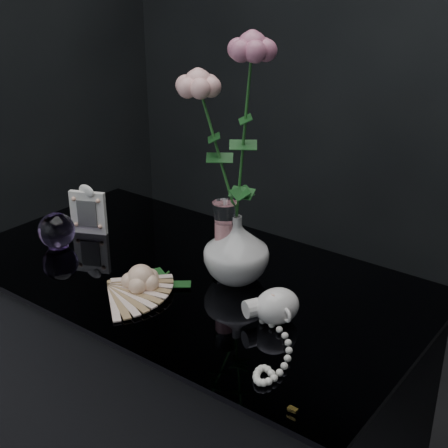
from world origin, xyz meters
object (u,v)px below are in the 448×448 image
Objects in this scene: picture_frame at (88,209)px; loose_rose at (141,278)px; paperweight at (57,230)px; pearl_jar at (277,305)px; wine_glass at (225,241)px; vase at (236,248)px.

picture_frame is 0.35m from loose_rose.
loose_rose is at bearing -6.37° from paperweight.
pearl_jar is (0.60, 0.04, -0.01)m from paperweight.
paperweight is at bearing -148.65° from pearl_jar.
paperweight is 0.49× the size of loose_rose.
picture_frame is 0.61m from pearl_jar.
wine_glass reaches higher than loose_rose.
wine_glass reaches higher than paperweight.
pearl_jar is at bearing 6.04° from loose_rose.
wine_glass is 0.69× the size of pearl_jar.
vase is 0.03m from wine_glass.
picture_frame is at bearing 91.73° from paperweight.
wine_glass reaches higher than pearl_jar.
loose_rose is 0.69× the size of pearl_jar.
loose_rose is at bearing -138.18° from pearl_jar.
vase is at bearing -20.98° from picture_frame.
picture_frame is 0.73× the size of loose_rose.
loose_rose is (-0.10, -0.15, -0.06)m from wine_glass.
wine_glass is at bearing -22.13° from picture_frame.
pearl_jar is (0.29, 0.07, 0.01)m from loose_rose.
loose_rose is (-0.13, -0.16, -0.04)m from vase.
pearl_jar is (0.19, -0.08, -0.05)m from wine_glass.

